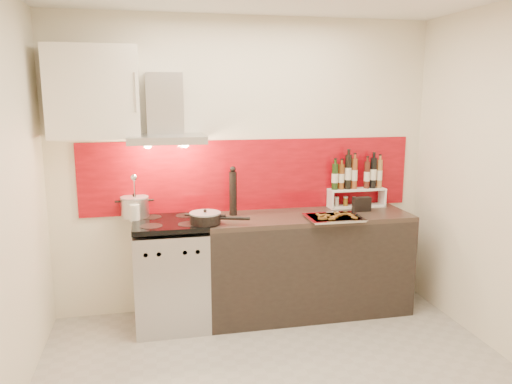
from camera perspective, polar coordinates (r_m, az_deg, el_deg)
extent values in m
plane|color=#9E9991|center=(3.63, 3.38, -21.10)|extent=(3.40, 3.40, 0.00)
cube|color=silver|center=(4.48, -1.21, 2.96)|extent=(3.40, 0.02, 2.60)
cube|color=maroon|center=(4.49, -0.55, 1.95)|extent=(3.00, 0.02, 0.64)
cube|color=#B7B7BA|center=(4.33, -9.65, -9.52)|extent=(0.60, 0.60, 0.84)
cube|color=black|center=(4.10, -9.41, -12.10)|extent=(0.50, 0.02, 0.40)
cube|color=#B7B7BA|center=(3.96, -9.59, -6.90)|extent=(0.56, 0.02, 0.12)
cube|color=#FF190C|center=(3.96, -9.59, -6.93)|extent=(0.10, 0.01, 0.04)
cube|color=black|center=(4.19, -9.85, -3.49)|extent=(0.60, 0.60, 0.04)
cube|color=black|center=(4.53, 5.86, -8.36)|extent=(1.80, 0.60, 0.86)
cube|color=black|center=(4.40, 5.97, -2.82)|extent=(1.80, 0.60, 0.04)
cube|color=#B7B7BA|center=(4.12, -10.20, 6.00)|extent=(0.62, 0.50, 0.06)
cube|color=#B7B7BA|center=(4.26, -10.40, 9.92)|extent=(0.30, 0.18, 0.50)
sphere|color=#FFD18C|center=(4.13, -12.27, 5.37)|extent=(0.07, 0.07, 0.07)
sphere|color=#FFD18C|center=(4.14, -8.09, 5.52)|extent=(0.07, 0.07, 0.07)
cube|color=silver|center=(4.20, -18.06, 10.78)|extent=(0.70, 0.35, 0.72)
cylinder|color=#B7B7BA|center=(4.36, -13.69, -1.73)|extent=(0.23, 0.23, 0.16)
cylinder|color=#99999E|center=(4.34, -13.74, -0.61)|extent=(0.24, 0.24, 0.01)
sphere|color=black|center=(4.33, -13.75, -0.33)|extent=(0.03, 0.03, 0.03)
cylinder|color=black|center=(4.05, -5.82, -3.04)|extent=(0.25, 0.25, 0.08)
cylinder|color=#99999E|center=(4.04, -5.84, -2.41)|extent=(0.25, 0.25, 0.01)
sphere|color=black|center=(4.03, -5.84, -2.15)|extent=(0.03, 0.03, 0.03)
cylinder|color=black|center=(4.01, -2.39, -3.02)|extent=(0.24, 0.10, 0.03)
cylinder|color=silver|center=(4.25, -13.71, -2.32)|extent=(0.08, 0.08, 0.14)
cylinder|color=silver|center=(4.21, -13.69, 0.12)|extent=(0.01, 0.07, 0.26)
sphere|color=silver|center=(4.14, -13.78, 1.64)|extent=(0.06, 0.06, 0.06)
cylinder|color=black|center=(4.32, -2.64, -0.19)|extent=(0.07, 0.07, 0.38)
sphere|color=black|center=(4.28, -2.67, 2.61)|extent=(0.05, 0.05, 0.05)
cube|color=white|center=(4.76, 11.38, -1.59)|extent=(0.54, 0.15, 0.01)
cube|color=white|center=(4.65, 8.49, -0.84)|extent=(0.01, 0.15, 0.15)
cube|color=white|center=(4.85, 14.22, -0.56)|extent=(0.02, 0.15, 0.15)
cube|color=white|center=(4.73, 11.45, 0.29)|extent=(0.54, 0.15, 0.02)
cylinder|color=black|center=(4.62, 9.01, 1.74)|extent=(0.06, 0.06, 0.24)
cylinder|color=brown|center=(4.64, 9.73, 1.73)|extent=(0.05, 0.05, 0.23)
cylinder|color=black|center=(4.66, 10.47, 2.27)|extent=(0.06, 0.06, 0.32)
cylinder|color=brown|center=(4.69, 11.17, 2.07)|extent=(0.06, 0.06, 0.28)
cylinder|color=#471C12|center=(4.74, 12.56, 1.91)|extent=(0.05, 0.05, 0.25)
cylinder|color=black|center=(4.77, 13.26, 2.14)|extent=(0.06, 0.06, 0.29)
cylinder|color=olive|center=(4.79, 13.93, 2.03)|extent=(0.05, 0.05, 0.26)
cylinder|color=#BFB09B|center=(4.67, 9.20, -1.17)|extent=(0.04, 0.04, 0.07)
cylinder|color=brown|center=(4.71, 10.20, -1.12)|extent=(0.04, 0.04, 0.07)
cylinder|color=#4F3627|center=(4.74, 11.18, -1.12)|extent=(0.04, 0.04, 0.07)
cube|color=black|center=(4.58, 11.98, -1.43)|extent=(0.16, 0.07, 0.14)
cube|color=silver|center=(4.26, 8.88, -2.96)|extent=(0.45, 0.34, 0.01)
cube|color=silver|center=(4.25, 8.88, -2.83)|extent=(0.47, 0.36, 0.01)
cube|color=red|center=(4.25, 8.88, -2.83)|extent=(0.41, 0.30, 0.01)
cube|color=brown|center=(4.24, 7.45, -2.71)|extent=(0.06, 0.04, 0.01)
cube|color=brown|center=(4.28, 9.41, -2.63)|extent=(0.06, 0.04, 0.01)
cube|color=brown|center=(4.34, 10.44, -2.46)|extent=(0.06, 0.04, 0.01)
cube|color=brown|center=(4.26, 8.10, -2.64)|extent=(0.05, 0.06, 0.01)
cube|color=brown|center=(4.29, 10.86, -2.63)|extent=(0.04, 0.06, 0.01)
cube|color=brown|center=(4.20, 9.05, -2.86)|extent=(0.06, 0.04, 0.01)
cube|color=brown|center=(4.32, 9.90, -2.52)|extent=(0.06, 0.04, 0.01)
cube|color=brown|center=(4.22, 11.18, -2.88)|extent=(0.04, 0.06, 0.01)
cube|color=brown|center=(4.14, 7.74, -3.04)|extent=(0.06, 0.02, 0.01)
cube|color=brown|center=(4.27, 7.18, -2.60)|extent=(0.03, 0.06, 0.01)
cube|color=brown|center=(4.35, 9.26, -2.39)|extent=(0.04, 0.06, 0.01)
cube|color=brown|center=(4.14, 8.66, -3.06)|extent=(0.06, 0.02, 0.01)
cube|color=brown|center=(4.18, 7.89, -2.91)|extent=(0.05, 0.06, 0.01)
cube|color=brown|center=(4.14, 7.51, -3.02)|extent=(0.06, 0.02, 0.01)
cube|color=brown|center=(4.21, 8.77, -2.84)|extent=(0.06, 0.04, 0.01)
cube|color=brown|center=(4.35, 9.06, -2.39)|extent=(0.04, 0.06, 0.01)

